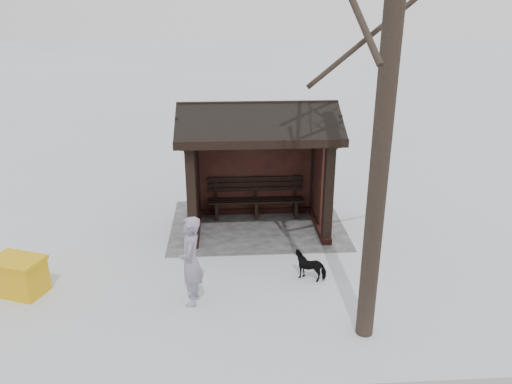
% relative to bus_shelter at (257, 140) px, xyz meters
% --- Properties ---
extents(ground, '(120.00, 120.00, 0.00)m').
position_rel_bus_shelter_xyz_m(ground, '(0.00, 0.16, -2.17)').
color(ground, silver).
rests_on(ground, ground).
extents(trampled_patch, '(4.20, 3.20, 0.02)m').
position_rel_bus_shelter_xyz_m(trampled_patch, '(0.00, -0.04, -2.16)').
color(trampled_patch, gray).
rests_on(trampled_patch, ground).
extents(bus_shelter, '(3.60, 2.40, 3.09)m').
position_rel_bus_shelter_xyz_m(bus_shelter, '(0.00, 0.00, 0.00)').
color(bus_shelter, '#3B1915').
rests_on(bus_shelter, ground).
extents(pedestrian, '(0.43, 0.63, 1.69)m').
position_rel_bus_shelter_xyz_m(pedestrian, '(1.40, 3.26, -1.32)').
color(pedestrian, gray).
rests_on(pedestrian, ground).
extents(dog, '(0.73, 0.53, 0.56)m').
position_rel_bus_shelter_xyz_m(dog, '(-0.89, 2.55, -1.88)').
color(dog, black).
rests_on(dog, ground).
extents(grit_bin, '(1.11, 0.93, 0.72)m').
position_rel_bus_shelter_xyz_m(grit_bin, '(4.66, 2.75, -1.80)').
color(grit_bin, '#DDA40D').
rests_on(grit_bin, ground).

